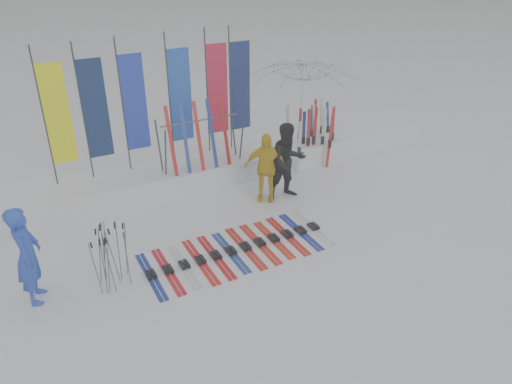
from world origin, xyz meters
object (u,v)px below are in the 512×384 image
person_yellow (265,167)px  ski_row (238,249)px  person_blue (28,255)px  tent_canopy (302,107)px  person_black (288,161)px  ski_rack (201,136)px

person_yellow → ski_row: 2.43m
ski_row → person_blue: bearing=174.9°
tent_canopy → ski_row: size_ratio=0.78×
tent_canopy → ski_row: 5.65m
tent_canopy → ski_row: (-3.95, -3.83, -1.33)m
person_yellow → person_black: bearing=18.3°
person_black → ski_row: (-2.10, -1.54, -0.92)m
person_blue → ski_row: person_blue is taller
person_blue → ski_rack: person_blue is taller
person_blue → person_black: (5.93, 1.20, 0.02)m
person_blue → tent_canopy: 8.54m
tent_canopy → ski_row: tent_canopy is taller
ski_row → person_yellow: bearing=47.1°
person_black → tent_canopy: bearing=55.0°
person_blue → person_black: 6.05m
person_black → ski_rack: person_black is taller
person_yellow → tent_canopy: 3.25m
ski_row → person_black: bearing=36.4°
ski_rack → ski_row: bearing=-99.2°
person_black → person_yellow: (-0.54, 0.13, -0.10)m
person_yellow → ski_rack: size_ratio=0.84×
tent_canopy → person_yellow: bearing=-137.9°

